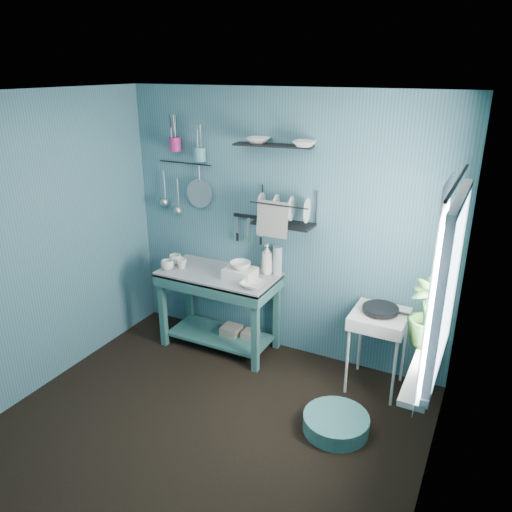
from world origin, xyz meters
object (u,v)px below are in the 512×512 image
at_px(dish_rack, 284,208).
at_px(utensil_cup_magenta, 175,144).
at_px(mug_left, 167,265).
at_px(storage_tin_large, 231,336).
at_px(potted_plant, 428,314).
at_px(floor_basin, 336,423).
at_px(work_counter, 220,310).
at_px(utensil_cup_teal, 200,154).
at_px(wash_tub, 240,273).
at_px(mug_right, 175,259).
at_px(storage_tin_small, 250,340).
at_px(soap_bottle, 267,259).
at_px(colander, 199,193).
at_px(frying_pan, 381,309).
at_px(mug_mid, 182,264).
at_px(hotplate_stand, 376,351).
at_px(water_bottle, 277,261).

height_order(dish_rack, utensil_cup_magenta, utensil_cup_magenta).
distance_m(mug_left, storage_tin_large, 0.96).
bearing_deg(potted_plant, floor_basin, -163.79).
height_order(work_counter, utensil_cup_teal, utensil_cup_teal).
relative_size(work_counter, wash_tub, 4.05).
distance_m(mug_right, storage_tin_small, 1.10).
bearing_deg(floor_basin, storage_tin_small, 146.56).
relative_size(dish_rack, utensil_cup_teal, 4.23).
bearing_deg(floor_basin, utensil_cup_teal, 153.05).
bearing_deg(soap_bottle, floor_basin, -40.51).
relative_size(utensil_cup_teal, colander, 0.46).
distance_m(mug_left, potted_plant, 2.51).
distance_m(mug_right, utensil_cup_teal, 1.07).
bearing_deg(utensil_cup_magenta, floor_basin, -23.67).
relative_size(frying_pan, dish_rack, 0.55).
bearing_deg(utensil_cup_teal, floor_basin, -26.95).
height_order(dish_rack, storage_tin_large, dish_rack).
bearing_deg(utensil_cup_magenta, mug_left, -75.52).
xyz_separation_m(mug_mid, dish_rack, (0.98, 0.22, 0.63)).
xyz_separation_m(soap_bottle, storage_tin_large, (-0.32, -0.15, -0.84)).
height_order(work_counter, hotplate_stand, work_counter).
distance_m(mug_left, dish_rack, 1.29).
height_order(frying_pan, storage_tin_small, frying_pan).
height_order(soap_bottle, floor_basin, soap_bottle).
height_order(dish_rack, colander, dish_rack).
relative_size(hotplate_stand, storage_tin_small, 3.63).
height_order(water_bottle, floor_basin, water_bottle).
relative_size(utensil_cup_magenta, utensil_cup_teal, 1.00).
bearing_deg(storage_tin_small, dish_rack, 14.80).
relative_size(mug_left, dish_rack, 0.22).
bearing_deg(frying_pan, work_counter, -179.16).
bearing_deg(colander, utensil_cup_teal, -34.68).
relative_size(mug_right, wash_tub, 0.44).
relative_size(wash_tub, floor_basin, 0.55).
height_order(soap_bottle, potted_plant, potted_plant).
bearing_deg(potted_plant, colander, 162.01).
distance_m(water_bottle, colander, 1.02).
height_order(water_bottle, utensil_cup_magenta, utensil_cup_magenta).
distance_m(hotplate_stand, colander, 2.22).
height_order(soap_bottle, utensil_cup_magenta, utensil_cup_magenta).
distance_m(work_counter, water_bottle, 0.78).
distance_m(storage_tin_large, floor_basin, 1.53).
height_order(soap_bottle, hotplate_stand, soap_bottle).
relative_size(utensil_cup_magenta, storage_tin_large, 0.59).
xyz_separation_m(storage_tin_large, storage_tin_small, (0.20, 0.03, -0.01)).
xyz_separation_m(mug_right, hotplate_stand, (2.06, 0.02, -0.49)).
relative_size(frying_pan, colander, 1.07).
bearing_deg(mug_left, mug_right, 97.13).
xyz_separation_m(frying_pan, dish_rack, (-0.96, 0.14, 0.72)).
bearing_deg(potted_plant, hotplate_stand, 128.64).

